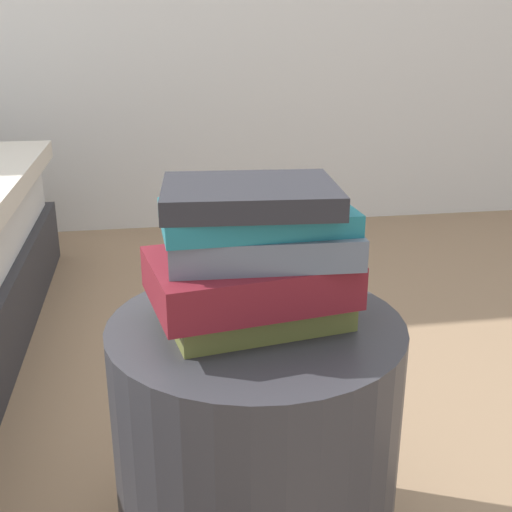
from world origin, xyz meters
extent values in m
cylinder|color=#333338|center=(0.00, 0.00, 0.22)|extent=(0.45, 0.45, 0.43)
cube|color=olive|center=(0.00, 0.01, 0.45)|extent=(0.28, 0.21, 0.04)
cube|color=maroon|center=(-0.01, 0.00, 0.51)|extent=(0.31, 0.24, 0.06)
cube|color=slate|center=(0.01, 0.01, 0.56)|extent=(0.27, 0.19, 0.04)
cube|color=#1E727F|center=(0.00, 0.00, 0.60)|extent=(0.27, 0.17, 0.03)
cube|color=#28282D|center=(-0.01, 0.00, 0.63)|extent=(0.25, 0.20, 0.03)
camera|label=1|loc=(-0.14, -0.84, 0.84)|focal=44.42mm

